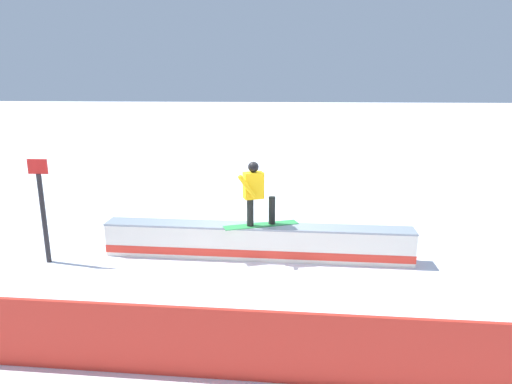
{
  "coord_description": "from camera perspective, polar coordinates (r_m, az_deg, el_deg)",
  "views": [
    {
      "loc": [
        -0.56,
        9.02,
        3.79
      ],
      "look_at": [
        -0.04,
        1.0,
        1.72
      ],
      "focal_mm": 31.61,
      "sensor_mm": 36.0,
      "label": 1
    }
  ],
  "objects": [
    {
      "name": "ground_plane",
      "position": [
        9.8,
        0.12,
        -8.32
      ],
      "size": [
        120.0,
        120.0,
        0.0
      ],
      "primitive_type": "plane",
      "color": "white"
    },
    {
      "name": "grind_box",
      "position": [
        9.67,
        0.12,
        -6.49
      ],
      "size": [
        6.55,
        0.75,
        0.74
      ],
      "color": "white",
      "rests_on": "ground_plane"
    },
    {
      "name": "trail_marker",
      "position": [
        10.18,
        -25.38,
        -1.91
      ],
      "size": [
        0.4,
        0.1,
        2.19
      ],
      "color": "#262628",
      "rests_on": "ground_plane"
    },
    {
      "name": "safety_fence",
      "position": [
        6.01,
        -2.39,
        -18.8
      ],
      "size": [
        11.86,
        0.48,
        0.99
      ],
      "primitive_type": "cube",
      "rotation": [
        0.0,
        0.0,
        -0.04
      ],
      "color": "red",
      "rests_on": "ground_plane"
    },
    {
      "name": "snowboarder",
      "position": [
        9.28,
        -0.06,
        -0.0
      ],
      "size": [
        1.59,
        0.81,
        1.38
      ],
      "color": "green",
      "rests_on": "grind_box"
    }
  ]
}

